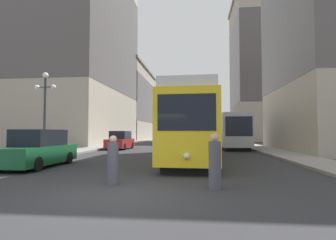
% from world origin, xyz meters
% --- Properties ---
extents(ground_plane, '(200.00, 200.00, 0.00)m').
position_xyz_m(ground_plane, '(0.00, 0.00, 0.00)').
color(ground_plane, '#303033').
extents(sidewalk_left, '(2.51, 120.00, 0.15)m').
position_xyz_m(sidewalk_left, '(-8.29, 40.00, 0.07)').
color(sidewalk_left, gray).
rests_on(sidewalk_left, ground).
extents(sidewalk_right, '(2.51, 120.00, 0.15)m').
position_xyz_m(sidewalk_right, '(8.29, 40.00, 0.07)').
color(sidewalk_right, gray).
rests_on(sidewalk_right, ground).
extents(streetcar, '(3.04, 14.16, 3.89)m').
position_xyz_m(streetcar, '(1.80, 10.00, 2.10)').
color(streetcar, black).
rests_on(streetcar, ground).
extents(transit_bus, '(2.93, 11.50, 3.45)m').
position_xyz_m(transit_bus, '(5.34, 22.19, 1.95)').
color(transit_bus, black).
rests_on(transit_bus, ground).
extents(parked_car_left_near, '(1.95, 4.52, 1.82)m').
position_xyz_m(parked_car_left_near, '(-5.73, 19.25, 0.84)').
color(parked_car_left_near, black).
rests_on(parked_car_left_near, ground).
extents(parked_car_left_mid, '(1.98, 4.83, 1.82)m').
position_xyz_m(parked_car_left_mid, '(-5.74, 5.35, 0.84)').
color(parked_car_left_mid, black).
rests_on(parked_car_left_mid, ground).
extents(pedestrian_crossing_near, '(0.35, 0.35, 1.58)m').
position_xyz_m(pedestrian_crossing_near, '(-0.71, 1.38, 0.74)').
color(pedestrian_crossing_near, '#4C4C56').
rests_on(pedestrian_crossing_near, ground).
extents(pedestrian_crossing_far, '(0.37, 0.37, 1.65)m').
position_xyz_m(pedestrian_crossing_far, '(2.51, 1.10, 0.77)').
color(pedestrian_crossing_far, '#4C4C56').
rests_on(pedestrian_crossing_far, ground).
extents(lamp_post_left_near, '(1.41, 0.36, 5.36)m').
position_xyz_m(lamp_post_left_near, '(-7.63, 8.95, 3.68)').
color(lamp_post_left_near, '#333338').
rests_on(lamp_post_left_near, sidewalk_left).
extents(building_left_corner, '(12.02, 23.02, 16.48)m').
position_xyz_m(building_left_corner, '(-15.25, 53.89, 8.45)').
color(building_left_corner, '#A89E8E').
rests_on(building_left_corner, ground).
extents(building_left_midblock, '(12.35, 23.50, 31.07)m').
position_xyz_m(building_left_midblock, '(-15.42, 31.76, 16.03)').
color(building_left_midblock, '#B2A893').
rests_on(building_left_midblock, ground).
extents(building_right_midblock, '(13.91, 15.73, 29.01)m').
position_xyz_m(building_right_midblock, '(16.20, 49.16, 14.96)').
color(building_right_midblock, '#A89E8E').
rests_on(building_right_midblock, ground).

